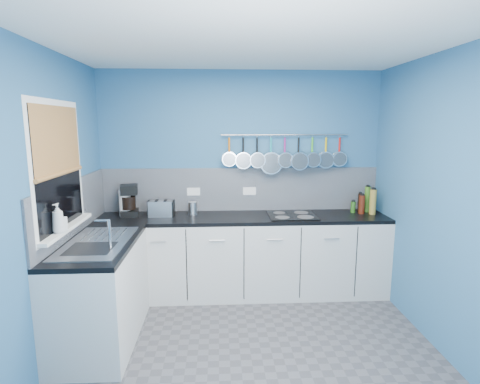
{
  "coord_description": "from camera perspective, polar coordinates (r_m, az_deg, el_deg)",
  "views": [
    {
      "loc": [
        -0.25,
        -2.93,
        1.91
      ],
      "look_at": [
        -0.05,
        0.75,
        1.25
      ],
      "focal_mm": 28.78,
      "sensor_mm": 36.0,
      "label": 1
    }
  ],
  "objects": [
    {
      "name": "worktop_back",
      "position": [
        4.26,
        0.34,
        -3.83
      ],
      "size": [
        3.2,
        0.6,
        0.04
      ],
      "primitive_type": "cube",
      "color": "black",
      "rests_on": "cabinet_run_back"
    },
    {
      "name": "pan_1",
      "position": [
        4.39,
        0.48,
        5.97
      ],
      "size": [
        0.19,
        0.08,
        0.38
      ],
      "primitive_type": null,
      "color": "silver",
      "rests_on": "pot_rail"
    },
    {
      "name": "pan_4",
      "position": [
        4.44,
        6.65,
        6.02
      ],
      "size": [
        0.18,
        0.11,
        0.37
      ],
      "primitive_type": null,
      "color": "silver",
      "rests_on": "pot_rail"
    },
    {
      "name": "pot_rail",
      "position": [
        4.44,
        6.68,
        8.41
      ],
      "size": [
        1.45,
        0.02,
        0.02
      ],
      "primitive_type": "cylinder",
      "rotation": [
        0.0,
        1.57,
        0.0
      ],
      "color": "silver",
      "rests_on": "wall_back"
    },
    {
      "name": "socket_right",
      "position": [
        4.49,
        1.41,
        0.14
      ],
      "size": [
        0.15,
        0.01,
        0.09
      ],
      "primitive_type": "cube",
      "color": "white",
      "rests_on": "backsplash_back"
    },
    {
      "name": "soap_bottle_b",
      "position": [
        3.41,
        -25.1,
        -3.92
      ],
      "size": [
        0.09,
        0.09,
        0.17
      ],
      "primitive_type": "imported",
      "rotation": [
        0.0,
        0.0,
        -0.2
      ],
      "color": "white",
      "rests_on": "window_sill"
    },
    {
      "name": "soap_bottle_a",
      "position": [
        3.37,
        -25.4,
        -3.53
      ],
      "size": [
        0.12,
        0.12,
        0.24
      ],
      "primitive_type": "imported",
      "rotation": [
        0.0,
        0.0,
        -0.3
      ],
      "color": "white",
      "rests_on": "window_sill"
    },
    {
      "name": "paper_towel",
      "position": [
        4.42,
        -16.68,
        -1.56
      ],
      "size": [
        0.13,
        0.13,
        0.29
      ],
      "primitive_type": "cylinder",
      "rotation": [
        0.0,
        0.0,
        -0.03
      ],
      "color": "white",
      "rests_on": "worktop_back"
    },
    {
      "name": "pan_2",
      "position": [
        4.4,
        2.55,
        6.04
      ],
      "size": [
        0.18,
        0.1,
        0.37
      ],
      "primitive_type": null,
      "color": "silver",
      "rests_on": "pot_rail"
    },
    {
      "name": "backsplash_back",
      "position": [
        4.49,
        0.13,
        0.4
      ],
      "size": [
        3.2,
        0.02,
        0.5
      ],
      "primitive_type": "cube",
      "color": "#8F95A1",
      "rests_on": "wall_back"
    },
    {
      "name": "hob",
      "position": [
        4.29,
        7.72,
        -3.47
      ],
      "size": [
        0.52,
        0.46,
        0.01
      ],
      "primitive_type": "cube",
      "color": "black",
      "rests_on": "worktop_back"
    },
    {
      "name": "cabinet_run_left",
      "position": [
        3.7,
        -19.92,
        -14.04
      ],
      "size": [
        0.6,
        1.2,
        0.86
      ],
      "primitive_type": "cube",
      "color": "beige",
      "rests_on": "ground"
    },
    {
      "name": "wall_right",
      "position": [
        3.53,
        28.76,
        -1.88
      ],
      "size": [
        0.02,
        3.0,
        2.5
      ],
      "primitive_type": "cube",
      "color": "#2D608B",
      "rests_on": "ground"
    },
    {
      "name": "wall_front",
      "position": [
        1.58,
        6.45,
        -14.5
      ],
      "size": [
        3.2,
        0.02,
        2.5
      ],
      "primitive_type": "cube",
      "color": "#2D608B",
      "rests_on": "ground"
    },
    {
      "name": "coffee_maker",
      "position": [
        4.41,
        -16.12,
        -1.21
      ],
      "size": [
        0.23,
        0.25,
        0.34
      ],
      "primitive_type": null,
      "rotation": [
        0.0,
        0.0,
        0.19
      ],
      "color": "black",
      "rests_on": "worktop_back"
    },
    {
      "name": "window_frame",
      "position": [
        3.51,
        -25.33,
        3.3
      ],
      "size": [
        0.01,
        1.0,
        1.1
      ],
      "primitive_type": "cube",
      "color": "white",
      "rests_on": "wall_left"
    },
    {
      "name": "socket_left",
      "position": [
        4.48,
        -6.9,
        0.06
      ],
      "size": [
        0.15,
        0.01,
        0.09
      ],
      "primitive_type": "cube",
      "color": "white",
      "rests_on": "backsplash_back"
    },
    {
      "name": "worktop_left",
      "position": [
        3.55,
        -20.36,
        -7.37
      ],
      "size": [
        0.6,
        1.2,
        0.04
      ],
      "primitive_type": "cube",
      "color": "black",
      "rests_on": "cabinet_run_left"
    },
    {
      "name": "condiment_2",
      "position": [
        4.6,
        16.42,
        -2.16
      ],
      "size": [
        0.05,
        0.05,
        0.13
      ],
      "primitive_type": "cylinder",
      "color": "#265919",
      "rests_on": "worktop_back"
    },
    {
      "name": "mixer_tap",
      "position": [
        3.3,
        -18.76,
        -5.88
      ],
      "size": [
        0.12,
        0.08,
        0.26
      ],
      "primitive_type": null,
      "color": "silver",
      "rests_on": "worktop_left"
    },
    {
      "name": "pan_6",
      "position": [
        4.51,
        10.66,
        6.0
      ],
      "size": [
        0.18,
        0.11,
        0.37
      ],
      "primitive_type": null,
      "color": "silver",
      "rests_on": "pot_rail"
    },
    {
      "name": "pan_8",
      "position": [
        4.59,
        14.53,
        5.96
      ],
      "size": [
        0.17,
        0.06,
        0.36
      ],
      "primitive_type": null,
      "color": "silver",
      "rests_on": "pot_rail"
    },
    {
      "name": "sink_unit",
      "position": [
        3.54,
        -20.38,
        -7.0
      ],
      "size": [
        0.5,
        0.95,
        0.01
      ],
      "primitive_type": "cube",
      "color": "silver",
      "rests_on": "worktop_left"
    },
    {
      "name": "condiment_3",
      "position": [
        4.56,
        19.1,
        -1.39
      ],
      "size": [
        0.07,
        0.07,
        0.28
      ],
      "primitive_type": "cylinder",
      "color": "olive",
      "rests_on": "worktop_back"
    },
    {
      "name": "condiment_0",
      "position": [
        4.66,
        18.34,
        -1.04
      ],
      "size": [
        0.06,
        0.06,
        0.29
      ],
      "primitive_type": "cylinder",
      "color": "#3F721E",
      "rests_on": "worktop_back"
    },
    {
      "name": "cabinet_run_back",
      "position": [
        4.39,
        0.34,
        -9.54
      ],
      "size": [
        3.2,
        0.6,
        0.86
      ],
      "primitive_type": "cube",
      "color": "beige",
      "rests_on": "ground"
    },
    {
      "name": "condiment_4",
      "position": [
        4.55,
        17.61,
        -1.78
      ],
      "size": [
        0.07,
        0.07,
        0.21
      ],
      "primitive_type": "cylinder",
      "color": "#4C190C",
      "rests_on": "worktop_back"
    },
    {
      "name": "pan_7",
      "position": [
        4.55,
        12.6,
        5.86
      ],
      "size": [
        0.19,
        0.06,
        0.38
      ],
      "primitive_type": null,
      "color": "silver",
      "rests_on": "pot_rail"
    },
    {
      "name": "floor",
      "position": [
        3.51,
        1.61,
        -23.0
      ],
      "size": [
        3.2,
        3.0,
        0.02
      ],
      "primitive_type": "cube",
      "color": "#47474C",
      "rests_on": "ground"
    },
    {
      "name": "condiment_1",
      "position": [
        4.63,
        17.36,
        -1.56
      ],
      "size": [
        0.05,
        0.05,
        0.22
      ],
      "primitive_type": "cylinder",
      "color": "black",
      "rests_on": "worktop_back"
    },
    {
      "name": "canister",
      "position": [
        4.35,
        -7.03,
        -2.4
      ],
      "size": [
        0.11,
        0.11,
        0.14
      ],
      "primitive_type": "cylinder",
      "rotation": [
        0.0,
        0.0,
        0.11
      ],
      "color": "silver",
      "rests_on": "worktop_back"
    },
    {
      "name": "pan_5",
      "position": [
        4.47,
        8.66,
        5.83
      ],
      "size": [
        0.21,
        0.12,
        0.4
      ],
      "primitive_type": null,
      "color": "silver",
      "rests_on": "pot_rail"
    },
    {
      "name": "window_sill",
      "position": [
        3.59,
        -24.34,
        -4.87
      ],
      "size": [
        0.1,
        0.98,
        0.03
      ],
      "primitive_type": "cube",
      "color": "white",
      "rests_on": "wall_left"
    },
    {
      "name": "pan_3",
      "position": [
        4.42,
        4.6,
        5.55
      ],
      "size": [
        0.26,
        0.08,
        0.45
      ],
      "primitive_type": null,
      "color": "silver",
      "rests_on": "pot_rail"
    },
    {
      "name": "window_glass",
      "position": [
        3.51,
        -25.25,
        3.3
      ],
      "size": [
        0.01,
        0.9,
        1.0
      ],
      "primitive_type": "cube",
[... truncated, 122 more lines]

